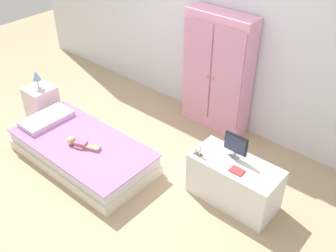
{
  "coord_description": "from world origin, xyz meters",
  "views": [
    {
      "loc": [
        2.5,
        -2.14,
        2.9
      ],
      "look_at": [
        0.36,
        0.37,
        0.56
      ],
      "focal_mm": 41.88,
      "sensor_mm": 36.0,
      "label": 1
    }
  ],
  "objects_px": {
    "nightstand": "(42,102)",
    "tv_stand": "(234,182)",
    "tv_monitor": "(236,145)",
    "book_red": "(237,171)",
    "bed": "(83,151)",
    "table_lamp": "(36,76)",
    "rocking_horse_toy": "(199,150)",
    "doll": "(77,143)",
    "wardrobe": "(217,73)"
  },
  "relations": [
    {
      "from": "tv_stand",
      "to": "tv_monitor",
      "type": "height_order",
      "value": "tv_monitor"
    },
    {
      "from": "doll",
      "to": "tv_monitor",
      "type": "relative_size",
      "value": 1.49
    },
    {
      "from": "doll",
      "to": "book_red",
      "type": "xyz_separation_m",
      "value": [
        1.66,
        0.55,
        0.18
      ]
    },
    {
      "from": "bed",
      "to": "wardrobe",
      "type": "height_order",
      "value": "wardrobe"
    },
    {
      "from": "rocking_horse_toy",
      "to": "wardrobe",
      "type": "bearing_deg",
      "value": 116.93
    },
    {
      "from": "bed",
      "to": "doll",
      "type": "xyz_separation_m",
      "value": [
        0.02,
        -0.06,
        0.17
      ]
    },
    {
      "from": "rocking_horse_toy",
      "to": "nightstand",
      "type": "bearing_deg",
      "value": -174.9
    },
    {
      "from": "tv_stand",
      "to": "rocking_horse_toy",
      "type": "distance_m",
      "value": 0.48
    },
    {
      "from": "nightstand",
      "to": "tv_stand",
      "type": "bearing_deg",
      "value": 7.17
    },
    {
      "from": "bed",
      "to": "doll",
      "type": "bearing_deg",
      "value": -73.91
    },
    {
      "from": "table_lamp",
      "to": "tv_stand",
      "type": "xyz_separation_m",
      "value": [
        2.72,
        0.34,
        -0.36
      ]
    },
    {
      "from": "nightstand",
      "to": "rocking_horse_toy",
      "type": "xyz_separation_m",
      "value": [
        2.37,
        0.21,
        0.31
      ]
    },
    {
      "from": "tv_stand",
      "to": "book_red",
      "type": "relative_size",
      "value": 6.66
    },
    {
      "from": "bed",
      "to": "book_red",
      "type": "height_order",
      "value": "book_red"
    },
    {
      "from": "nightstand",
      "to": "rocking_horse_toy",
      "type": "height_order",
      "value": "rocking_horse_toy"
    },
    {
      "from": "tv_stand",
      "to": "table_lamp",
      "type": "bearing_deg",
      "value": -172.83
    },
    {
      "from": "bed",
      "to": "tv_monitor",
      "type": "distance_m",
      "value": 1.75
    },
    {
      "from": "bed",
      "to": "book_red",
      "type": "bearing_deg",
      "value": 16.27
    },
    {
      "from": "tv_monitor",
      "to": "book_red",
      "type": "relative_size",
      "value": 1.94
    },
    {
      "from": "doll",
      "to": "tv_stand",
      "type": "xyz_separation_m",
      "value": [
        1.59,
        0.65,
        -0.06
      ]
    },
    {
      "from": "nightstand",
      "to": "tv_monitor",
      "type": "relative_size",
      "value": 1.7
    },
    {
      "from": "table_lamp",
      "to": "book_red",
      "type": "relative_size",
      "value": 1.81
    },
    {
      "from": "wardrobe",
      "to": "rocking_horse_toy",
      "type": "bearing_deg",
      "value": -63.07
    },
    {
      "from": "bed",
      "to": "rocking_horse_toy",
      "type": "xyz_separation_m",
      "value": [
        1.26,
        0.45,
        0.4
      ]
    },
    {
      "from": "tv_stand",
      "to": "wardrobe",
      "type": "bearing_deg",
      "value": 133.19
    },
    {
      "from": "table_lamp",
      "to": "rocking_horse_toy",
      "type": "height_order",
      "value": "table_lamp"
    },
    {
      "from": "nightstand",
      "to": "tv_monitor",
      "type": "xyz_separation_m",
      "value": [
        2.65,
        0.41,
        0.4
      ]
    },
    {
      "from": "tv_stand",
      "to": "bed",
      "type": "bearing_deg",
      "value": -160.08
    },
    {
      "from": "bed",
      "to": "book_red",
      "type": "xyz_separation_m",
      "value": [
        1.68,
        0.49,
        0.35
      ]
    },
    {
      "from": "tv_stand",
      "to": "book_red",
      "type": "height_order",
      "value": "book_red"
    },
    {
      "from": "nightstand",
      "to": "rocking_horse_toy",
      "type": "distance_m",
      "value": 2.4
    },
    {
      "from": "doll",
      "to": "tv_stand",
      "type": "height_order",
      "value": "tv_stand"
    },
    {
      "from": "bed",
      "to": "tv_monitor",
      "type": "height_order",
      "value": "tv_monitor"
    },
    {
      "from": "tv_stand",
      "to": "rocking_horse_toy",
      "type": "height_order",
      "value": "rocking_horse_toy"
    },
    {
      "from": "table_lamp",
      "to": "tv_stand",
      "type": "relative_size",
      "value": 0.27
    },
    {
      "from": "table_lamp",
      "to": "tv_stand",
      "type": "bearing_deg",
      "value": 7.17
    },
    {
      "from": "bed",
      "to": "tv_stand",
      "type": "xyz_separation_m",
      "value": [
        1.61,
        0.58,
        0.11
      ]
    },
    {
      "from": "nightstand",
      "to": "book_red",
      "type": "distance_m",
      "value": 2.81
    },
    {
      "from": "tv_stand",
      "to": "rocking_horse_toy",
      "type": "xyz_separation_m",
      "value": [
        -0.35,
        -0.13,
        0.29
      ]
    },
    {
      "from": "bed",
      "to": "doll",
      "type": "height_order",
      "value": "doll"
    },
    {
      "from": "wardrobe",
      "to": "nightstand",
      "type": "bearing_deg",
      "value": -144.05
    },
    {
      "from": "nightstand",
      "to": "tv_stand",
      "type": "height_order",
      "value": "tv_stand"
    },
    {
      "from": "bed",
      "to": "wardrobe",
      "type": "distance_m",
      "value": 1.81
    },
    {
      "from": "bed",
      "to": "nightstand",
      "type": "relative_size",
      "value": 3.84
    },
    {
      "from": "table_lamp",
      "to": "book_red",
      "type": "bearing_deg",
      "value": 5.08
    },
    {
      "from": "rocking_horse_toy",
      "to": "book_red",
      "type": "relative_size",
      "value": 0.9
    },
    {
      "from": "nightstand",
      "to": "book_red",
      "type": "xyz_separation_m",
      "value": [
        2.78,
        0.25,
        0.26
      ]
    },
    {
      "from": "wardrobe",
      "to": "book_red",
      "type": "xyz_separation_m",
      "value": [
        0.98,
        -1.06,
        -0.26
      ]
    },
    {
      "from": "bed",
      "to": "tv_monitor",
      "type": "bearing_deg",
      "value": 23.01
    },
    {
      "from": "book_red",
      "to": "bed",
      "type": "bearing_deg",
      "value": -163.73
    }
  ]
}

